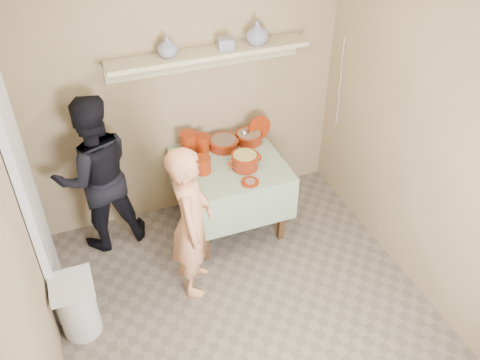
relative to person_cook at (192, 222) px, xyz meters
name	(u,v)px	position (x,y,z in m)	size (l,w,h in m)	color
ground	(256,328)	(0.31, -0.65, -0.71)	(3.50, 3.50, 0.00)	#6B5F54
tile_panel	(32,206)	(-1.15, 0.30, 0.29)	(0.06, 0.70, 2.00)	silver
plate_stack_a	(189,143)	(0.26, 0.91, 0.15)	(0.16, 0.16, 0.22)	maroon
plate_stack_b	(202,144)	(0.38, 0.89, 0.13)	(0.14, 0.14, 0.17)	maroon
bowl_stack	(202,165)	(0.28, 0.57, 0.12)	(0.16, 0.16, 0.16)	maroon
empty_bowl	(200,160)	(0.30, 0.72, 0.07)	(0.16, 0.16, 0.05)	maroon
propped_lid	(259,128)	(0.97, 0.91, 0.17)	(0.25, 0.25, 0.02)	maroon
vase_right	(257,32)	(0.95, 0.97, 1.11)	(0.20, 0.20, 0.21)	navy
vase_left	(167,46)	(0.15, 0.99, 1.10)	(0.17, 0.17, 0.18)	navy
ceramic_box	(226,44)	(0.66, 0.96, 1.05)	(0.13, 0.10, 0.10)	navy
person_cook	(192,222)	(0.00, 0.00, 0.00)	(0.52, 0.34, 1.43)	tan
person_helper	(96,175)	(-0.63, 0.85, 0.06)	(0.75, 0.59, 1.55)	black
room_shell	(261,169)	(0.31, -0.65, 0.90)	(3.04, 3.54, 2.62)	#9C855F
serving_table	(230,172)	(0.56, 0.63, -0.07)	(0.97, 0.97, 0.76)	#4C2D16
cazuela_meat_a	(224,143)	(0.59, 0.87, 0.10)	(0.30, 0.30, 0.10)	#601407
cazuela_meat_b	(249,137)	(0.86, 0.89, 0.10)	(0.28, 0.28, 0.10)	#601407
ladle	(245,133)	(0.81, 0.89, 0.16)	(0.08, 0.26, 0.19)	silver
cazuela_rice	(245,160)	(0.66, 0.49, 0.13)	(0.33, 0.25, 0.14)	#601407
front_plate	(250,182)	(0.62, 0.26, 0.06)	(0.16, 0.16, 0.03)	maroon
wall_shelf	(208,55)	(0.51, 1.00, 0.96)	(1.80, 0.25, 0.21)	#C2B690
trash_bin	(77,306)	(-1.01, -0.15, -0.43)	(0.32, 0.32, 0.56)	silver
electrical_cord	(340,84)	(1.78, 0.83, 0.54)	(0.01, 0.05, 0.90)	silver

